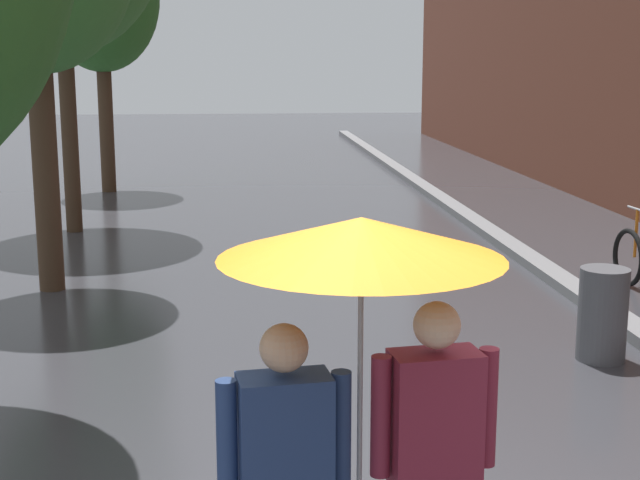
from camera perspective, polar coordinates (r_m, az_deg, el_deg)
The scene contains 3 objects.
kerb_strip at distance 14.90m, azimuth 9.84°, elevation 0.99°, with size 0.30×36.00×0.12m, color slate.
couple_under_umbrella at distance 3.99m, azimuth 2.61°, elevation -7.48°, with size 1.26×1.24×2.05m.
litter_bin at distance 8.65m, azimuth 17.22°, elevation -4.45°, with size 0.44×0.44×0.85m, color #4C4C51.
Camera 1 is at (-0.72, -4.13, 2.72)m, focal length 51.29 mm.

